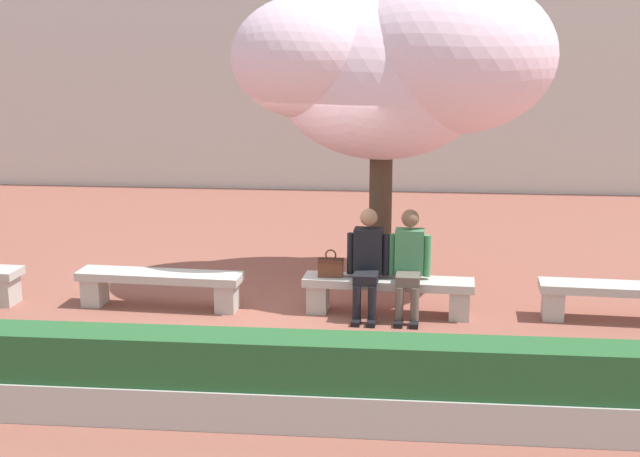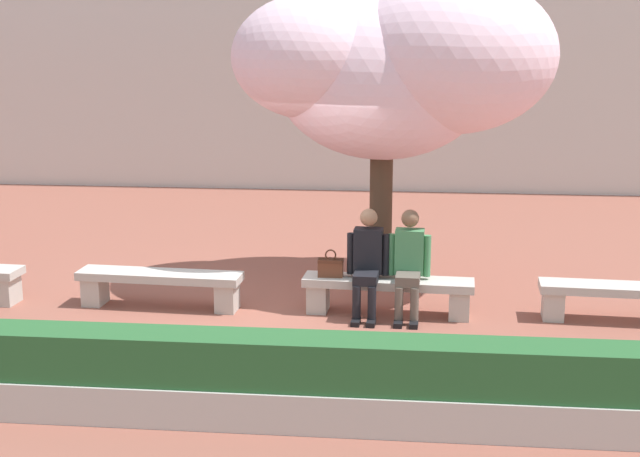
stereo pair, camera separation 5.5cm
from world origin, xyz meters
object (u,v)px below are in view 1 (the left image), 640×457
stone_bench_near_west (160,283)px  handbag (331,266)px  stone_bench_center (388,290)px  stone_bench_near_east (628,296)px  cherry_tree_main (395,65)px  person_seated_right (409,260)px  person_seated_left (368,259)px

stone_bench_near_west → handbag: 2.13m
handbag → stone_bench_center: bearing=-1.2°
stone_bench_center → stone_bench_near_east: size_ratio=1.00×
stone_bench_near_east → cherry_tree_main: 4.02m
stone_bench_near_west → person_seated_right: (3.05, -0.05, 0.39)m
stone_bench_near_east → cherry_tree_main: cherry_tree_main is taller
handbag → stone_bench_near_west: bearing=-179.6°
person_seated_left → stone_bench_near_west: bearing=178.8°
person_seated_right → handbag: person_seated_right is taller
stone_bench_near_east → person_seated_left: (-3.06, -0.05, 0.39)m
stone_bench_near_east → cherry_tree_main: size_ratio=0.50×
cherry_tree_main → person_seated_left: bearing=-101.5°
stone_bench_near_west → person_seated_right: 3.07m
person_seated_right → stone_bench_near_west: bearing=179.0°
stone_bench_near_west → stone_bench_near_east: (5.62, 0.00, 0.00)m
stone_bench_near_west → stone_bench_center: (2.81, 0.00, 0.00)m
stone_bench_center → person_seated_right: 0.46m
stone_bench_center → handbag: handbag is taller
stone_bench_center → stone_bench_near_east: 2.81m
stone_bench_center → handbag: size_ratio=6.09×
stone_bench_center → stone_bench_near_west: bearing=180.0°
stone_bench_center → person_seated_left: 0.46m
person_seated_right → stone_bench_near_east: bearing=1.2°
person_seated_left → handbag: (-0.45, 0.07, -0.12)m
stone_bench_near_west → handbag: bearing=0.4°
stone_bench_center → cherry_tree_main: (0.02, 1.28, 2.60)m
stone_bench_near_west → stone_bench_center: 2.81m
stone_bench_near_west → handbag: size_ratio=6.09×
person_seated_left → handbag: bearing=171.3°
stone_bench_near_west → person_seated_right: bearing=-1.0°
person_seated_right → handbag: bearing=175.8°
stone_bench_center → cherry_tree_main: bearing=89.0°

